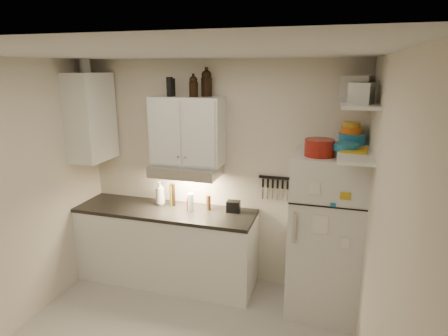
# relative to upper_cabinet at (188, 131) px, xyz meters

# --- Properties ---
(ceiling) EXTENTS (3.20, 3.00, 0.02)m
(ceiling) POSITION_rel_upper_cabinet_xyz_m (0.30, -1.33, 0.78)
(ceiling) COLOR silver
(ceiling) RESTS_ON ground
(back_wall) EXTENTS (3.20, 0.02, 2.60)m
(back_wall) POSITION_rel_upper_cabinet_xyz_m (0.30, 0.18, -0.53)
(back_wall) COLOR beige
(back_wall) RESTS_ON ground
(left_wall) EXTENTS (0.02, 3.00, 2.60)m
(left_wall) POSITION_rel_upper_cabinet_xyz_m (-1.31, -1.33, -0.53)
(left_wall) COLOR beige
(left_wall) RESTS_ON ground
(right_wall) EXTENTS (0.02, 3.00, 2.60)m
(right_wall) POSITION_rel_upper_cabinet_xyz_m (1.91, -1.33, -0.53)
(right_wall) COLOR beige
(right_wall) RESTS_ON ground
(base_cabinet) EXTENTS (2.10, 0.60, 0.88)m
(base_cabinet) POSITION_rel_upper_cabinet_xyz_m (-0.25, -0.14, -1.39)
(base_cabinet) COLOR white
(base_cabinet) RESTS_ON floor
(countertop) EXTENTS (2.10, 0.62, 0.04)m
(countertop) POSITION_rel_upper_cabinet_xyz_m (-0.25, -0.14, -0.93)
(countertop) COLOR black
(countertop) RESTS_ON base_cabinet
(upper_cabinet) EXTENTS (0.80, 0.33, 0.75)m
(upper_cabinet) POSITION_rel_upper_cabinet_xyz_m (0.00, 0.00, 0.00)
(upper_cabinet) COLOR white
(upper_cabinet) RESTS_ON back_wall
(side_cabinet) EXTENTS (0.33, 0.55, 1.00)m
(side_cabinet) POSITION_rel_upper_cabinet_xyz_m (-1.14, -0.14, 0.12)
(side_cabinet) COLOR white
(side_cabinet) RESTS_ON left_wall
(range_hood) EXTENTS (0.76, 0.46, 0.12)m
(range_hood) POSITION_rel_upper_cabinet_xyz_m (0.00, -0.06, -0.44)
(range_hood) COLOR silver
(range_hood) RESTS_ON back_wall
(fridge) EXTENTS (0.70, 0.68, 1.70)m
(fridge) POSITION_rel_upper_cabinet_xyz_m (1.55, -0.18, -0.98)
(fridge) COLOR silver
(fridge) RESTS_ON floor
(shelf_hi) EXTENTS (0.30, 0.95, 0.03)m
(shelf_hi) POSITION_rel_upper_cabinet_xyz_m (1.75, -0.31, 0.38)
(shelf_hi) COLOR white
(shelf_hi) RESTS_ON right_wall
(shelf_lo) EXTENTS (0.30, 0.95, 0.03)m
(shelf_lo) POSITION_rel_upper_cabinet_xyz_m (1.75, -0.31, -0.07)
(shelf_lo) COLOR white
(shelf_lo) RESTS_ON right_wall
(knife_strip) EXTENTS (0.42, 0.02, 0.03)m
(knife_strip) POSITION_rel_upper_cabinet_xyz_m (1.00, 0.15, -0.51)
(knife_strip) COLOR black
(knife_strip) RESTS_ON back_wall
(dutch_oven) EXTENTS (0.35, 0.35, 0.16)m
(dutch_oven) POSITION_rel_upper_cabinet_xyz_m (1.44, -0.30, -0.04)
(dutch_oven) COLOR maroon
(dutch_oven) RESTS_ON fridge
(book_stack) EXTENTS (0.26, 0.30, 0.09)m
(book_stack) POSITION_rel_upper_cabinet_xyz_m (1.75, -0.33, -0.08)
(book_stack) COLOR #B89017
(book_stack) RESTS_ON fridge
(spice_jar) EXTENTS (0.07, 0.07, 0.09)m
(spice_jar) POSITION_rel_upper_cabinet_xyz_m (1.58, -0.26, -0.08)
(spice_jar) COLOR silver
(spice_jar) RESTS_ON fridge
(stock_pot) EXTENTS (0.35, 0.35, 0.22)m
(stock_pot) POSITION_rel_upper_cabinet_xyz_m (1.72, 0.03, 0.50)
(stock_pot) COLOR silver
(stock_pot) RESTS_ON shelf_hi
(tin_a) EXTENTS (0.24, 0.22, 0.22)m
(tin_a) POSITION_rel_upper_cabinet_xyz_m (1.68, -0.36, 0.50)
(tin_a) COLOR #AAAAAD
(tin_a) RESTS_ON shelf_hi
(tin_b) EXTENTS (0.22, 0.22, 0.17)m
(tin_b) POSITION_rel_upper_cabinet_xyz_m (1.75, -0.56, 0.48)
(tin_b) COLOR #AAAAAD
(tin_b) RESTS_ON shelf_hi
(bowl_teal) EXTENTS (0.26, 0.26, 0.10)m
(bowl_teal) POSITION_rel_upper_cabinet_xyz_m (1.74, -0.01, 0.00)
(bowl_teal) COLOR #1B6E97
(bowl_teal) RESTS_ON shelf_lo
(bowl_orange) EXTENTS (0.21, 0.21, 0.06)m
(bowl_orange) POSITION_rel_upper_cabinet_xyz_m (1.72, 0.02, 0.08)
(bowl_orange) COLOR #D45D13
(bowl_orange) RESTS_ON bowl_teal
(bowl_yellow) EXTENTS (0.16, 0.16, 0.05)m
(bowl_yellow) POSITION_rel_upper_cabinet_xyz_m (1.72, 0.02, 0.14)
(bowl_yellow) COLOR #B98420
(bowl_yellow) RESTS_ON bowl_orange
(plates) EXTENTS (0.30, 0.30, 0.06)m
(plates) POSITION_rel_upper_cabinet_xyz_m (1.67, -0.30, -0.02)
(plates) COLOR #1B6E97
(plates) RESTS_ON shelf_lo
(growler_a) EXTENTS (0.12, 0.12, 0.23)m
(growler_a) POSITION_rel_upper_cabinet_xyz_m (0.10, -0.04, 0.49)
(growler_a) COLOR black
(growler_a) RESTS_ON upper_cabinet
(growler_b) EXTENTS (0.12, 0.12, 0.29)m
(growler_b) POSITION_rel_upper_cabinet_xyz_m (0.20, 0.08, 0.52)
(growler_b) COLOR black
(growler_b) RESTS_ON upper_cabinet
(thermos_a) EXTENTS (0.09, 0.09, 0.21)m
(thermos_a) POSITION_rel_upper_cabinet_xyz_m (-0.18, -0.04, 0.48)
(thermos_a) COLOR black
(thermos_a) RESTS_ON upper_cabinet
(thermos_b) EXTENTS (0.08, 0.08, 0.19)m
(thermos_b) POSITION_rel_upper_cabinet_xyz_m (-0.16, -0.00, 0.47)
(thermos_b) COLOR black
(thermos_b) RESTS_ON upper_cabinet
(side_jar) EXTENTS (0.14, 0.14, 0.15)m
(side_jar) POSITION_rel_upper_cabinet_xyz_m (-1.17, -0.12, 0.70)
(side_jar) COLOR silver
(side_jar) RESTS_ON side_cabinet
(soap_bottle) EXTENTS (0.14, 0.14, 0.32)m
(soap_bottle) POSITION_rel_upper_cabinet_xyz_m (-0.37, -0.00, -0.74)
(soap_bottle) COLOR white
(soap_bottle) RESTS_ON countertop
(pepper_mill) EXTENTS (0.06, 0.06, 0.17)m
(pepper_mill) POSITION_rel_upper_cabinet_xyz_m (0.24, -0.00, -0.82)
(pepper_mill) COLOR brown
(pepper_mill) RESTS_ON countertop
(oil_bottle) EXTENTS (0.06, 0.06, 0.25)m
(oil_bottle) POSITION_rel_upper_cabinet_xyz_m (-0.22, -0.00, -0.78)
(oil_bottle) COLOR olive
(oil_bottle) RESTS_ON countertop
(vinegar_bottle) EXTENTS (0.07, 0.07, 0.27)m
(vinegar_bottle) POSITION_rel_upper_cabinet_xyz_m (-0.21, 0.00, -0.77)
(vinegar_bottle) COLOR black
(vinegar_bottle) RESTS_ON countertop
(clear_bottle) EXTENTS (0.09, 0.09, 0.21)m
(clear_bottle) POSITION_rel_upper_cabinet_xyz_m (0.05, -0.09, -0.80)
(clear_bottle) COLOR silver
(clear_bottle) RESTS_ON countertop
(red_jar) EXTENTS (0.10, 0.10, 0.15)m
(red_jar) POSITION_rel_upper_cabinet_xyz_m (0.04, -0.08, -0.83)
(red_jar) COLOR maroon
(red_jar) RESTS_ON countertop
(caddy) EXTENTS (0.16, 0.12, 0.13)m
(caddy) POSITION_rel_upper_cabinet_xyz_m (0.53, 0.01, -0.84)
(caddy) COLOR black
(caddy) RESTS_ON countertop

